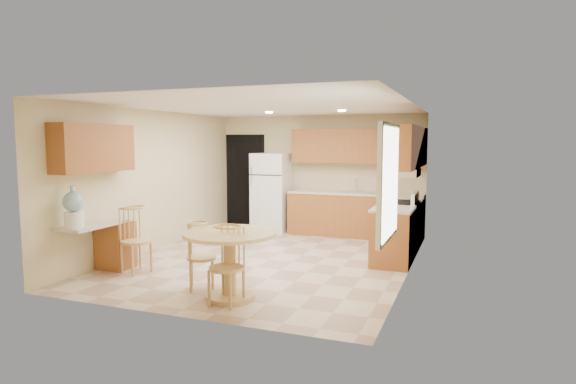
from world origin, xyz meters
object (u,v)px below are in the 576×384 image
at_px(stove, 398,227).
at_px(chair_desk, 131,234).
at_px(dining_table, 230,255).
at_px(water_crock, 74,209).
at_px(refrigerator, 272,192).
at_px(chair_table_a, 198,250).
at_px(chair_table_b, 222,259).

xyz_separation_m(stove, chair_desk, (-3.47, -2.68, 0.12)).
distance_m(dining_table, water_crock, 2.39).
bearing_deg(refrigerator, water_crock, -103.08).
relative_size(refrigerator, chair_desk, 1.74).
relative_size(chair_table_a, chair_table_b, 0.94).
bearing_deg(stove, chair_table_a, -125.24).
height_order(stove, chair_desk, stove).
bearing_deg(refrigerator, chair_table_b, -74.09).
height_order(chair_table_a, chair_table_b, chair_table_b).
bearing_deg(refrigerator, stove, -22.99).
relative_size(chair_table_b, chair_desk, 0.96).
bearing_deg(chair_desk, refrigerator, -167.82).
distance_m(stove, dining_table, 3.57).
bearing_deg(chair_table_a, dining_table, 44.22).
relative_size(chair_table_b, water_crock, 1.63).
bearing_deg(chair_table_a, stove, 115.73).
xyz_separation_m(chair_table_b, water_crock, (-2.39, 0.17, 0.46)).
distance_m(stove, water_crock, 5.16).
bearing_deg(chair_desk, chair_table_b, 88.71).
height_order(chair_table_a, water_crock, water_crock).
relative_size(dining_table, chair_table_b, 1.22).
distance_m(dining_table, chair_table_a, 0.57).
xyz_separation_m(dining_table, chair_table_a, (-0.55, 0.17, -0.01)).
bearing_deg(refrigerator, chair_table_a, -80.15).
bearing_deg(stove, chair_desk, -142.38).
distance_m(dining_table, chair_table_b, 0.28).
relative_size(stove, dining_table, 0.95).
relative_size(stove, chair_desk, 1.12).
distance_m(refrigerator, dining_table, 4.60).
distance_m(dining_table, chair_desk, 1.96).
relative_size(dining_table, chair_desk, 1.17).
bearing_deg(stove, water_crock, -139.94).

